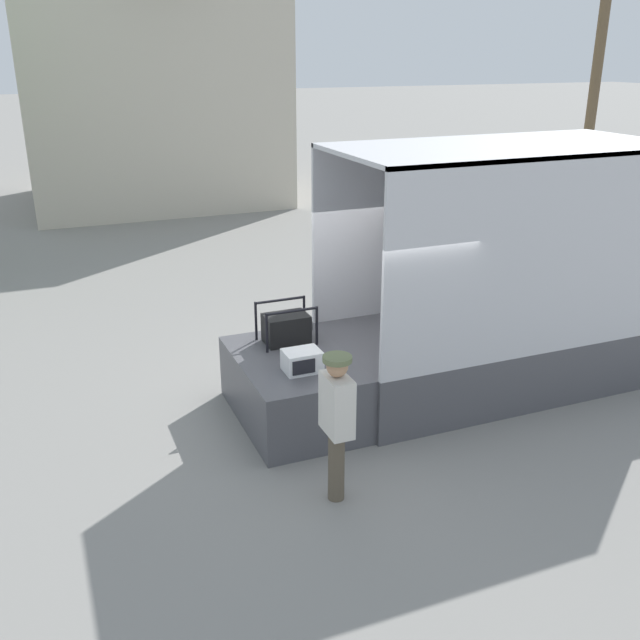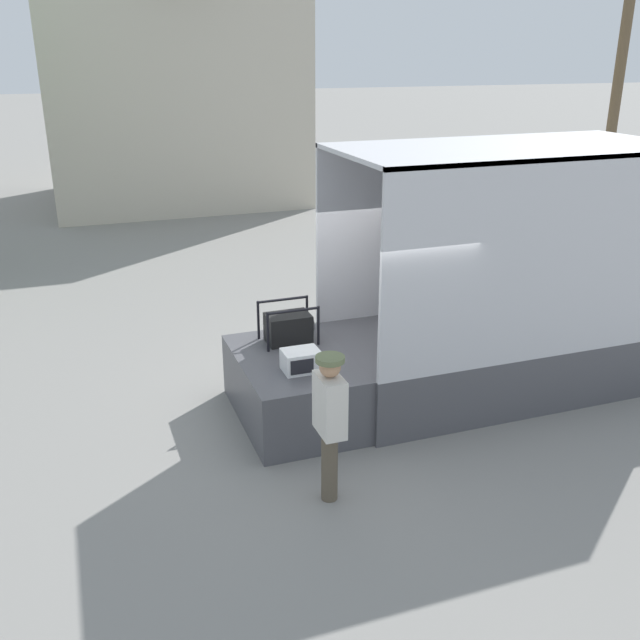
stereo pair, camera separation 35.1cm
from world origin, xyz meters
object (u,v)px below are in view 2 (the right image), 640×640
Objects in this scene: box_truck at (576,313)px; portable_generator at (290,327)px; worker_person at (330,414)px; utility_pole at (621,64)px; microwave at (301,361)px.

box_truck is 4.34m from portable_generator.
worker_person is at bearing -97.66° from portable_generator.
worker_person is at bearing -140.27° from utility_pole.
microwave is (-4.46, -0.42, 0.08)m from box_truck.
box_truck is 11.15m from utility_pole.
microwave is 14.63m from utility_pole.
portable_generator is at bearing 172.94° from box_truck.
microwave is 0.27× the size of worker_person.
worker_person is (-4.63, -1.89, 0.12)m from box_truck.
portable_generator is 0.09× the size of utility_pole.
box_truck reaches higher than worker_person.
utility_pole is at bearing 47.86° from box_truck.
utility_pole is (11.44, 7.36, 3.17)m from portable_generator.
portable_generator is at bearing 80.75° from microwave.
microwave is at bearing -144.38° from utility_pole.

